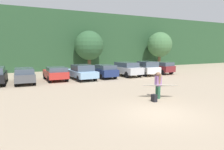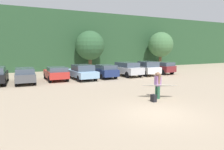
{
  "view_description": "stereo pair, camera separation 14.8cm",
  "coord_description": "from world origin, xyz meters",
  "px_view_note": "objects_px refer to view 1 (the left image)",
  "views": [
    {
      "loc": [
        -6.61,
        -7.88,
        3.23
      ],
      "look_at": [
        1.01,
        7.08,
        1.08
      ],
      "focal_mm": 33.36,
      "sensor_mm": 36.0,
      "label": 1
    },
    {
      "loc": [
        -6.48,
        -7.94,
        3.23
      ],
      "look_at": [
        1.01,
        7.08,
        1.08
      ],
      "focal_mm": 33.36,
      "sensor_mm": 36.0,
      "label": 2
    }
  ],
  "objects_px": {
    "parked_car_red": "(56,73)",
    "backpack_dropped": "(154,98)",
    "person_adult": "(158,84)",
    "parked_car_maroon": "(160,67)",
    "surfboard_white": "(160,86)",
    "parked_car_dark_gray": "(24,75)",
    "parked_car_navy": "(103,71)",
    "parked_car_white": "(145,68)",
    "parked_car_sky_blue": "(82,72)",
    "parked_car_silver": "(126,69)"
  },
  "relations": [
    {
      "from": "parked_car_sky_blue",
      "to": "backpack_dropped",
      "type": "relative_size",
      "value": 10.61
    },
    {
      "from": "parked_car_red",
      "to": "surfboard_white",
      "type": "relative_size",
      "value": 1.65
    },
    {
      "from": "parked_car_navy",
      "to": "parked_car_silver",
      "type": "relative_size",
      "value": 0.96
    },
    {
      "from": "parked_car_dark_gray",
      "to": "parked_car_sky_blue",
      "type": "relative_size",
      "value": 0.98
    },
    {
      "from": "parked_car_silver",
      "to": "person_adult",
      "type": "relative_size",
      "value": 2.75
    },
    {
      "from": "parked_car_navy",
      "to": "backpack_dropped",
      "type": "height_order",
      "value": "parked_car_navy"
    },
    {
      "from": "parked_car_silver",
      "to": "backpack_dropped",
      "type": "height_order",
      "value": "parked_car_silver"
    },
    {
      "from": "parked_car_navy",
      "to": "parked_car_white",
      "type": "distance_m",
      "value": 5.46
    },
    {
      "from": "parked_car_dark_gray",
      "to": "parked_car_navy",
      "type": "relative_size",
      "value": 1.03
    },
    {
      "from": "parked_car_red",
      "to": "person_adult",
      "type": "height_order",
      "value": "person_adult"
    },
    {
      "from": "person_adult",
      "to": "backpack_dropped",
      "type": "height_order",
      "value": "person_adult"
    },
    {
      "from": "parked_car_sky_blue",
      "to": "surfboard_white",
      "type": "height_order",
      "value": "parked_car_sky_blue"
    },
    {
      "from": "parked_car_white",
      "to": "parked_car_maroon",
      "type": "bearing_deg",
      "value": -78.18
    },
    {
      "from": "parked_car_white",
      "to": "backpack_dropped",
      "type": "xyz_separation_m",
      "value": [
        -7.09,
        -10.68,
        -0.65
      ]
    },
    {
      "from": "parked_car_red",
      "to": "surfboard_white",
      "type": "xyz_separation_m",
      "value": [
        4.49,
        -10.64,
        0.08
      ]
    },
    {
      "from": "person_adult",
      "to": "surfboard_white",
      "type": "distance_m",
      "value": 0.21
    },
    {
      "from": "parked_car_dark_gray",
      "to": "parked_car_sky_blue",
      "type": "xyz_separation_m",
      "value": [
        5.51,
        -0.12,
        0.01
      ]
    },
    {
      "from": "parked_car_sky_blue",
      "to": "backpack_dropped",
      "type": "distance_m",
      "value": 10.82
    },
    {
      "from": "surfboard_white",
      "to": "person_adult",
      "type": "bearing_deg",
      "value": 11.35
    },
    {
      "from": "parked_car_red",
      "to": "parked_car_sky_blue",
      "type": "height_order",
      "value": "parked_car_sky_blue"
    },
    {
      "from": "parked_car_dark_gray",
      "to": "parked_car_white",
      "type": "relative_size",
      "value": 1.06
    },
    {
      "from": "parked_car_dark_gray",
      "to": "parked_car_sky_blue",
      "type": "bearing_deg",
      "value": -88.62
    },
    {
      "from": "person_adult",
      "to": "parked_car_silver",
      "type": "bearing_deg",
      "value": -95.22
    },
    {
      "from": "person_adult",
      "to": "surfboard_white",
      "type": "bearing_deg",
      "value": 177.43
    },
    {
      "from": "parked_car_maroon",
      "to": "person_adult",
      "type": "distance_m",
      "value": 13.69
    },
    {
      "from": "parked_car_white",
      "to": "person_adult",
      "type": "bearing_deg",
      "value": 152.0
    },
    {
      "from": "parked_car_sky_blue",
      "to": "person_adult",
      "type": "relative_size",
      "value": 2.78
    },
    {
      "from": "parked_car_dark_gray",
      "to": "parked_car_silver",
      "type": "bearing_deg",
      "value": -86.75
    },
    {
      "from": "parked_car_dark_gray",
      "to": "parked_car_silver",
      "type": "relative_size",
      "value": 0.99
    },
    {
      "from": "parked_car_silver",
      "to": "parked_car_white",
      "type": "relative_size",
      "value": 1.07
    },
    {
      "from": "backpack_dropped",
      "to": "parked_car_silver",
      "type": "bearing_deg",
      "value": 67.65
    },
    {
      "from": "parked_car_dark_gray",
      "to": "parked_car_sky_blue",
      "type": "distance_m",
      "value": 5.51
    },
    {
      "from": "surfboard_white",
      "to": "parked_car_navy",
      "type": "bearing_deg",
      "value": -65.37
    },
    {
      "from": "person_adult",
      "to": "parked_car_maroon",
      "type": "bearing_deg",
      "value": -115.92
    },
    {
      "from": "parked_car_red",
      "to": "parked_car_maroon",
      "type": "relative_size",
      "value": 0.96
    },
    {
      "from": "parked_car_white",
      "to": "parked_car_sky_blue",
      "type": "bearing_deg",
      "value": 93.47
    },
    {
      "from": "parked_car_red",
      "to": "parked_car_silver",
      "type": "bearing_deg",
      "value": -91.5
    },
    {
      "from": "parked_car_navy",
      "to": "parked_car_white",
      "type": "bearing_deg",
      "value": -93.28
    },
    {
      "from": "parked_car_maroon",
      "to": "parked_car_dark_gray",
      "type": "bearing_deg",
      "value": 85.08
    },
    {
      "from": "parked_car_navy",
      "to": "backpack_dropped",
      "type": "xyz_separation_m",
      "value": [
        -1.64,
        -11.0,
        -0.55
      ]
    },
    {
      "from": "parked_car_sky_blue",
      "to": "parked_car_white",
      "type": "bearing_deg",
      "value": -93.12
    },
    {
      "from": "parked_car_sky_blue",
      "to": "parked_car_white",
      "type": "height_order",
      "value": "parked_car_white"
    },
    {
      "from": "parked_car_white",
      "to": "parked_car_dark_gray",
      "type": "bearing_deg",
      "value": 93.17
    },
    {
      "from": "parked_car_white",
      "to": "parked_car_maroon",
      "type": "xyz_separation_m",
      "value": [
        2.59,
        0.35,
        -0.06
      ]
    },
    {
      "from": "parked_car_navy",
      "to": "person_adult",
      "type": "distance_m",
      "value": 10.41
    },
    {
      "from": "parked_car_dark_gray",
      "to": "parked_car_navy",
      "type": "bearing_deg",
      "value": -86.52
    },
    {
      "from": "parked_car_dark_gray",
      "to": "parked_car_maroon",
      "type": "xyz_separation_m",
      "value": [
        16.15,
        0.15,
        0.04
      ]
    },
    {
      "from": "parked_car_dark_gray",
      "to": "parked_car_white",
      "type": "xyz_separation_m",
      "value": [
        13.56,
        -0.2,
        0.1
      ]
    },
    {
      "from": "parked_car_red",
      "to": "backpack_dropped",
      "type": "relative_size",
      "value": 8.68
    },
    {
      "from": "parked_car_navy",
      "to": "parked_car_red",
      "type": "bearing_deg",
      "value": 87.6
    }
  ]
}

